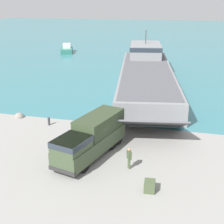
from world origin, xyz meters
name	(u,v)px	position (x,y,z in m)	size (l,w,h in m)	color
ground_plane	(97,150)	(0.00, 0.00, 0.00)	(240.00, 240.00, 0.00)	gray
water_surface	(173,35)	(0.00, 96.07, 0.00)	(240.00, 180.00, 0.01)	teal
landing_craft	(146,72)	(0.67, 24.36, 1.79)	(13.36, 38.07, 7.32)	gray
military_truck	(91,137)	(-0.11, -1.07, 1.66)	(4.30, 8.45, 3.20)	#3D4C33
soldier_on_ramp	(129,157)	(3.40, -2.48, 1.02)	(0.45, 0.50, 1.75)	#475638
moored_boat_b	(67,49)	(-22.93, 49.49, 0.72)	(4.76, 7.16, 2.17)	#2D7060
mooring_bollard	(49,121)	(-6.52, 4.23, 0.47)	(0.27, 0.27, 0.87)	#333338
cargo_crate	(150,186)	(5.38, -5.09, 0.37)	(0.75, 0.90, 0.75)	#475638
shoreline_rock_a	(173,125)	(6.08, 7.43, 0.00)	(1.11, 1.11, 1.11)	gray
shoreline_rock_c	(19,117)	(-10.74, 5.48, 0.00)	(1.08, 1.08, 1.08)	gray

